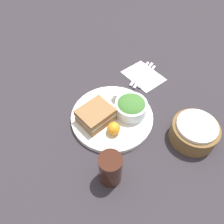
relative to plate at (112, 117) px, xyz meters
The scene contains 12 objects.
ground_plane 0.01m from the plate, ahead, with size 4.00×4.00×0.00m, color #2D282D.
plate is the anchor object (origin of this frame).
sandwich 0.07m from the plate, 19.34° to the right, with size 0.12×0.10×0.06m.
salad_bowl 0.08m from the plate, 154.37° to the left, with size 0.12×0.12×0.06m.
dressing_cup 0.09m from the plate, 147.04° to the right, with size 0.05×0.05×0.04m, color #B7B7BC.
orange_wedge 0.08m from the plate, 55.84° to the left, with size 0.05×0.05×0.05m, color orange.
drink_glass 0.23m from the plate, 50.30° to the left, with size 0.07×0.07×0.12m, color #38190F.
bread_basket 0.29m from the plate, 124.62° to the left, with size 0.16×0.16×0.08m.
napkin 0.27m from the plate, 159.27° to the right, with size 0.12×0.17×0.00m, color white.
fork 0.27m from the plate, 155.47° to the right, with size 0.18×0.01×0.01m, color silver.
knife 0.27m from the plate, 159.27° to the right, with size 0.19×0.01×0.01m, color silver.
spoon 0.27m from the plate, 163.06° to the right, with size 0.16×0.01×0.01m, color silver.
Camera 1 is at (0.30, 0.38, 0.66)m, focal length 35.00 mm.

